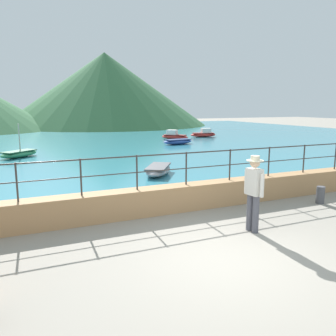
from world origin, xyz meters
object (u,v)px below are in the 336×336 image
object	(u,v)px
bollard	(320,195)
boat_6	(174,136)
boat_5	(19,154)
boat_0	(204,134)
boat_4	(158,170)
person_walking	(254,190)
boat_1	(178,141)

from	to	relation	value
bollard	boat_6	distance (m)	19.29
boat_5	boat_6	distance (m)	13.30
boat_0	boat_4	bearing A→B (deg)	-126.02
person_walking	boat_5	distance (m)	14.87
boat_1	boat_5	world-z (taller)	boat_5
person_walking	boat_1	world-z (taller)	person_walking
boat_0	boat_6	distance (m)	3.32
bollard	boat_1	size ratio (longest dim) A/B	0.21
person_walking	bollard	bearing A→B (deg)	17.91
boat_5	boat_6	size ratio (longest dim) A/B	1.02
boat_1	boat_5	distance (m)	10.84
person_walking	boat_5	xyz separation A→B (m)	(-4.62, 14.12, -0.72)
boat_1	bollard	bearing A→B (deg)	-100.08
person_walking	boat_5	world-z (taller)	boat_5
boat_0	bollard	bearing A→B (deg)	-110.51
boat_0	boat_5	xyz separation A→B (m)	(-15.21, -6.53, -0.07)
boat_1	boat_5	size ratio (longest dim) A/B	1.02
boat_4	boat_6	xyz separation A→B (m)	(6.90, 13.20, 0.07)
boat_0	boat_1	world-z (taller)	boat_0
boat_6	bollard	bearing A→B (deg)	-102.26
boat_0	boat_5	bearing A→B (deg)	-156.77
boat_6	person_walking	bearing A→B (deg)	-110.28
boat_4	boat_5	bearing A→B (deg)	124.40
boat_1	boat_6	size ratio (longest dim) A/B	1.04
boat_4	boat_5	world-z (taller)	boat_5
bollard	boat_0	size ratio (longest dim) A/B	0.21
boat_5	boat_6	bearing A→B (deg)	25.77
bollard	boat_0	distance (m)	20.92
boat_4	bollard	bearing A→B (deg)	-63.56
person_walking	boat_6	world-z (taller)	person_walking
person_walking	boat_4	world-z (taller)	person_walking
person_walking	boat_4	distance (m)	6.76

